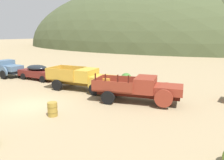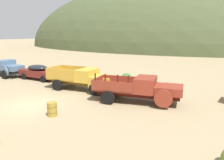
% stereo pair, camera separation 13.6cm
% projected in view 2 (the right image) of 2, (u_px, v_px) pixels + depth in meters
% --- Properties ---
extents(ground_plane, '(300.00, 300.00, 0.00)m').
position_uv_depth(ground_plane, '(30.00, 105.00, 15.58)').
color(ground_plane, '#998460').
extents(hill_far_left, '(98.61, 55.00, 41.50)m').
position_uv_depth(hill_far_left, '(143.00, 47.00, 78.84)').
color(hill_far_left, '#424C2D').
rests_on(hill_far_left, ground).
extents(truck_chalk_blue, '(5.97, 2.38, 1.89)m').
position_uv_depth(truck_chalk_blue, '(6.00, 68.00, 25.81)').
color(truck_chalk_blue, '#262D39').
rests_on(truck_chalk_blue, ground).
extents(car_oxblood, '(5.09, 2.28, 1.57)m').
position_uv_depth(car_oxblood, '(41.00, 72.00, 23.97)').
color(car_oxblood, maroon).
rests_on(car_oxblood, ground).
extents(truck_faded_yellow, '(6.38, 3.34, 1.91)m').
position_uv_depth(truck_faded_yellow, '(86.00, 79.00, 19.50)').
color(truck_faded_yellow, brown).
rests_on(truck_faded_yellow, ground).
extents(truck_rust_red, '(6.60, 3.93, 2.16)m').
position_uv_depth(truck_rust_red, '(143.00, 89.00, 15.99)').
color(truck_rust_red, '#42140D').
rests_on(truck_rust_red, ground).
extents(oil_drum_by_truck, '(0.63, 0.63, 0.87)m').
position_uv_depth(oil_drum_by_truck, '(52.00, 109.00, 13.52)').
color(oil_drum_by_truck, olive).
rests_on(oil_drum_by_truck, ground).
extents(bush_front_right, '(1.26, 1.41, 1.00)m').
position_uv_depth(bush_front_right, '(127.00, 78.00, 23.88)').
color(bush_front_right, '#3D702D').
rests_on(bush_front_right, ground).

